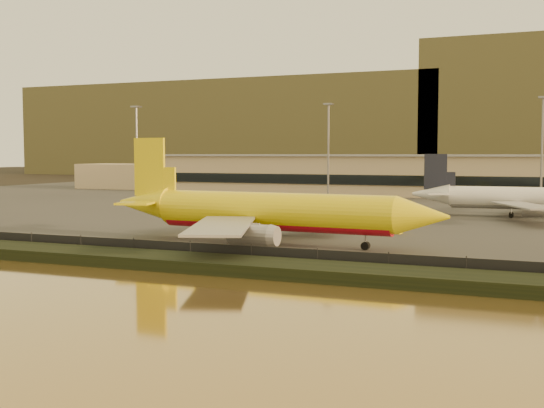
% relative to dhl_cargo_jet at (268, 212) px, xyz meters
% --- Properties ---
extents(ground, '(900.00, 900.00, 0.00)m').
position_rel_dhl_cargo_jet_xyz_m(ground, '(-4.85, -4.47, -4.74)').
color(ground, black).
rests_on(ground, ground).
extents(embankment, '(320.00, 7.00, 1.40)m').
position_rel_dhl_cargo_jet_xyz_m(embankment, '(-4.85, -21.47, -4.04)').
color(embankment, black).
rests_on(embankment, ground).
extents(tarmac, '(320.00, 220.00, 0.20)m').
position_rel_dhl_cargo_jet_xyz_m(tarmac, '(-4.85, 90.53, -4.64)').
color(tarmac, '#2D2D2D').
rests_on(tarmac, ground).
extents(perimeter_fence, '(300.00, 0.05, 2.20)m').
position_rel_dhl_cargo_jet_xyz_m(perimeter_fence, '(-4.85, -17.47, -3.44)').
color(perimeter_fence, black).
rests_on(perimeter_fence, tarmac).
extents(terminal_building, '(202.00, 25.00, 12.60)m').
position_rel_dhl_cargo_jet_xyz_m(terminal_building, '(-19.37, 121.08, 1.50)').
color(terminal_building, tan).
rests_on(terminal_building, tarmac).
extents(apron_light_masts, '(152.20, 12.20, 25.40)m').
position_rel_dhl_cargo_jet_xyz_m(apron_light_masts, '(10.15, 70.53, 10.96)').
color(apron_light_masts, slate).
rests_on(apron_light_masts, tarmac).
extents(distant_hills, '(470.00, 160.00, 70.00)m').
position_rel_dhl_cargo_jet_xyz_m(distant_hills, '(-25.59, 335.53, 26.65)').
color(distant_hills, brown).
rests_on(distant_hills, ground).
extents(dhl_cargo_jet, '(50.89, 49.88, 15.22)m').
position_rel_dhl_cargo_jet_xyz_m(dhl_cargo_jet, '(0.00, 0.00, 0.00)').
color(dhl_cargo_jet, yellow).
rests_on(dhl_cargo_jet, tarmac).
extents(white_narrowbody_jet, '(44.39, 43.35, 12.77)m').
position_rel_dhl_cargo_jet_xyz_m(white_narrowbody_jet, '(32.27, 56.34, -0.73)').
color(white_narrowbody_jet, silver).
rests_on(white_narrowbody_jet, tarmac).
extents(gse_vehicle_yellow, '(4.50, 2.28, 1.96)m').
position_rel_dhl_cargo_jet_xyz_m(gse_vehicle_yellow, '(12.88, 19.55, -3.56)').
color(gse_vehicle_yellow, yellow).
rests_on(gse_vehicle_yellow, tarmac).
extents(gse_vehicle_white, '(3.76, 2.22, 1.59)m').
position_rel_dhl_cargo_jet_xyz_m(gse_vehicle_white, '(-12.02, 25.41, -3.75)').
color(gse_vehicle_white, silver).
rests_on(gse_vehicle_white, tarmac).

